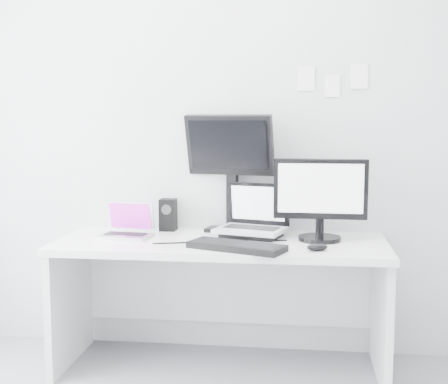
% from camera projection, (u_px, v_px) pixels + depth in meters
% --- Properties ---
extents(back_wall, '(3.60, 0.00, 3.60)m').
position_uv_depth(back_wall, '(228.00, 126.00, 3.67)').
color(back_wall, silver).
rests_on(back_wall, ground).
extents(desk, '(1.80, 0.70, 0.73)m').
position_uv_depth(desk, '(221.00, 305.00, 3.44)').
color(desk, white).
rests_on(desk, ground).
extents(macbook, '(0.30, 0.24, 0.21)m').
position_uv_depth(macbook, '(125.00, 219.00, 3.47)').
color(macbook, '#AEAEB2').
rests_on(macbook, desk).
extents(speaker, '(0.11, 0.11, 0.19)m').
position_uv_depth(speaker, '(168.00, 215.00, 3.69)').
color(speaker, black).
rests_on(speaker, desk).
extents(dell_laptop, '(0.44, 0.38, 0.31)m').
position_uv_depth(dell_laptop, '(251.00, 210.00, 3.47)').
color(dell_laptop, '#B0B2B9').
rests_on(dell_laptop, desk).
extents(rear_monitor, '(0.55, 0.29, 0.71)m').
position_uv_depth(rear_monitor, '(231.00, 172.00, 3.63)').
color(rear_monitor, black).
rests_on(rear_monitor, desk).
extents(samsung_monitor, '(0.51, 0.24, 0.46)m').
position_uv_depth(samsung_monitor, '(320.00, 198.00, 3.37)').
color(samsung_monitor, black).
rests_on(samsung_monitor, desk).
extents(keyboard, '(0.53, 0.35, 0.03)m').
position_uv_depth(keyboard, '(237.00, 246.00, 3.16)').
color(keyboard, black).
rests_on(keyboard, desk).
extents(mouse, '(0.13, 0.11, 0.04)m').
position_uv_depth(mouse, '(317.00, 247.00, 3.13)').
color(mouse, black).
rests_on(mouse, desk).
extents(wall_note_0, '(0.10, 0.00, 0.14)m').
position_uv_depth(wall_note_0, '(306.00, 79.00, 3.57)').
color(wall_note_0, white).
rests_on(wall_note_0, back_wall).
extents(wall_note_1, '(0.09, 0.00, 0.13)m').
position_uv_depth(wall_note_1, '(332.00, 86.00, 3.56)').
color(wall_note_1, white).
rests_on(wall_note_1, back_wall).
extents(wall_note_2, '(0.10, 0.00, 0.14)m').
position_uv_depth(wall_note_2, '(359.00, 76.00, 3.53)').
color(wall_note_2, white).
rests_on(wall_note_2, back_wall).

